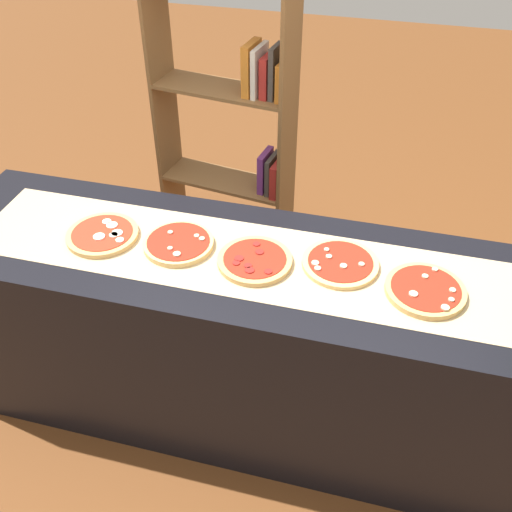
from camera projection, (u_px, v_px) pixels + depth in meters
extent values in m
plane|color=brown|center=(256.00, 407.00, 2.81)|extent=(12.00, 12.00, 0.00)
cube|color=black|center=(256.00, 342.00, 2.51)|extent=(2.61, 0.70, 0.92)
cube|color=tan|center=(256.00, 260.00, 2.22)|extent=(2.25, 0.45, 0.00)
cylinder|color=tan|center=(102.00, 235.00, 2.32)|extent=(0.29, 0.29, 0.02)
cylinder|color=red|center=(102.00, 233.00, 2.32)|extent=(0.24, 0.24, 0.00)
cylinder|color=#EFE5CC|center=(117.00, 233.00, 2.31)|extent=(0.05, 0.05, 0.00)
cylinder|color=#EFE5CC|center=(112.00, 225.00, 2.35)|extent=(0.05, 0.05, 0.00)
cylinder|color=#EFE5CC|center=(107.00, 222.00, 2.37)|extent=(0.04, 0.04, 0.00)
cylinder|color=#EFE5CC|center=(120.00, 240.00, 2.27)|extent=(0.03, 0.03, 0.00)
cylinder|color=#EFE5CC|center=(99.00, 237.00, 2.29)|extent=(0.05, 0.05, 0.00)
cylinder|color=#EFE5CC|center=(114.00, 235.00, 2.30)|extent=(0.03, 0.03, 0.00)
cylinder|color=#DBB26B|center=(179.00, 244.00, 2.28)|extent=(0.27, 0.27, 0.02)
cylinder|color=#AD2314|center=(178.00, 241.00, 2.27)|extent=(0.25, 0.25, 0.00)
cylinder|color=#C6B28E|center=(202.00, 239.00, 2.28)|extent=(0.02, 0.02, 0.01)
cylinder|color=#C6B28E|center=(170.00, 232.00, 2.31)|extent=(0.02, 0.02, 0.01)
cylinder|color=#C6B28E|center=(197.00, 236.00, 2.29)|extent=(0.02, 0.02, 0.01)
cylinder|color=#C6B28E|center=(177.00, 254.00, 2.20)|extent=(0.03, 0.03, 0.01)
cylinder|color=#C6B28E|center=(170.00, 248.00, 2.23)|extent=(0.02, 0.02, 0.01)
cylinder|color=tan|center=(255.00, 261.00, 2.20)|extent=(0.28, 0.28, 0.02)
cylinder|color=#AD2314|center=(255.00, 258.00, 2.19)|extent=(0.24, 0.24, 0.00)
cylinder|color=maroon|center=(239.00, 258.00, 2.19)|extent=(0.04, 0.04, 0.00)
cylinder|color=maroon|center=(248.00, 266.00, 2.15)|extent=(0.03, 0.03, 0.00)
cylinder|color=maroon|center=(268.00, 272.00, 2.13)|extent=(0.03, 0.03, 0.00)
cylinder|color=maroon|center=(260.00, 252.00, 2.22)|extent=(0.03, 0.03, 0.00)
cylinder|color=maroon|center=(256.00, 244.00, 2.25)|extent=(0.03, 0.03, 0.00)
cylinder|color=maroon|center=(249.00, 270.00, 2.13)|extent=(0.04, 0.04, 0.00)
cylinder|color=maroon|center=(236.00, 263.00, 2.17)|extent=(0.03, 0.03, 0.00)
cylinder|color=#DBB26B|center=(340.00, 263.00, 2.19)|extent=(0.29, 0.29, 0.02)
cylinder|color=#AD2314|center=(340.00, 261.00, 2.18)|extent=(0.24, 0.24, 0.00)
cylinder|color=#C6B28E|center=(329.00, 256.00, 2.20)|extent=(0.02, 0.02, 0.01)
cylinder|color=#C6B28E|center=(327.00, 250.00, 2.23)|extent=(0.02, 0.02, 0.01)
cylinder|color=#C6B28E|center=(343.00, 266.00, 2.16)|extent=(0.03, 0.03, 0.01)
cylinder|color=#C6B28E|center=(361.00, 264.00, 2.16)|extent=(0.02, 0.02, 0.01)
cylinder|color=#C6B28E|center=(318.00, 268.00, 2.15)|extent=(0.03, 0.03, 0.01)
cylinder|color=#C6B28E|center=(315.00, 263.00, 2.17)|extent=(0.03, 0.03, 0.01)
cylinder|color=tan|center=(425.00, 290.00, 2.07)|extent=(0.29, 0.29, 0.02)
cylinder|color=#AD2314|center=(426.00, 288.00, 2.06)|extent=(0.25, 0.25, 0.00)
cylinder|color=#C6B28E|center=(445.00, 308.00, 1.98)|extent=(0.03, 0.03, 0.01)
cylinder|color=#C6B28E|center=(413.00, 294.00, 2.03)|extent=(0.03, 0.03, 0.01)
cylinder|color=#C6B28E|center=(453.00, 290.00, 2.05)|extent=(0.02, 0.02, 0.01)
cylinder|color=#C6B28E|center=(435.00, 269.00, 2.13)|extent=(0.02, 0.02, 0.01)
cylinder|color=#C6B28E|center=(425.00, 276.00, 2.10)|extent=(0.02, 0.02, 0.01)
cylinder|color=#C6B28E|center=(451.00, 300.00, 2.01)|extent=(0.02, 0.02, 0.01)
cube|color=brown|center=(287.00, 150.00, 3.05)|extent=(0.06, 0.25, 1.66)
cube|color=brown|center=(166.00, 125.00, 3.27)|extent=(0.06, 0.25, 1.66)
cube|color=brown|center=(229.00, 254.00, 3.69)|extent=(0.73, 0.35, 0.02)
cube|color=#234799|center=(277.00, 254.00, 3.52)|extent=(0.07, 0.19, 0.20)
cube|color=orange|center=(270.00, 251.00, 3.53)|extent=(0.05, 0.17, 0.21)
cube|color=orange|center=(263.00, 249.00, 3.54)|extent=(0.07, 0.18, 0.21)
cube|color=brown|center=(226.00, 180.00, 3.34)|extent=(0.73, 0.35, 0.02)
cube|color=#B22823|center=(279.00, 176.00, 3.17)|extent=(0.07, 0.21, 0.19)
cube|color=#47423D|center=(272.00, 173.00, 3.18)|extent=(0.05, 0.17, 0.21)
cube|color=#753384|center=(265.00, 171.00, 3.19)|extent=(0.06, 0.16, 0.22)
cube|color=brown|center=(223.00, 89.00, 2.99)|extent=(0.73, 0.35, 0.02)
cube|color=orange|center=(283.00, 80.00, 2.83)|extent=(0.05, 0.16, 0.19)
cube|color=#47423D|center=(276.00, 72.00, 2.82)|extent=(0.05, 0.14, 0.26)
cube|color=#B22823|center=(268.00, 76.00, 2.85)|extent=(0.06, 0.15, 0.20)
cube|color=silver|center=(259.00, 71.00, 2.85)|extent=(0.05, 0.18, 0.24)
cube|color=orange|center=(251.00, 68.00, 2.86)|extent=(0.06, 0.17, 0.25)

